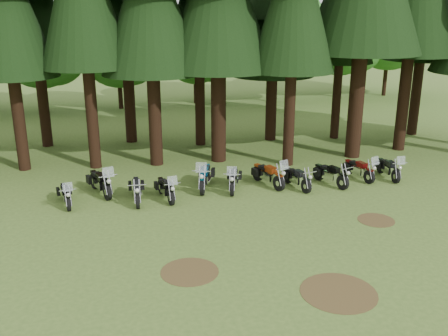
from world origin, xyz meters
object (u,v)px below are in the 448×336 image
Objects in this scene: motorcycle_7 at (297,179)px; motorcycle_10 at (388,169)px; motorcycle_0 at (66,195)px; motorcycle_1 at (100,183)px; motorcycle_3 at (166,189)px; motorcycle_9 at (359,170)px; motorcycle_4 at (205,177)px; motorcycle_6 at (268,175)px; motorcycle_5 at (234,180)px; motorcycle_2 at (137,191)px; motorcycle_8 at (330,175)px.

motorcycle_10 is at bearing -9.00° from motorcycle_7.
motorcycle_7 is (9.95, 0.13, 0.01)m from motorcycle_0.
motorcycle_10 is at bearing -22.89° from motorcycle_1.
motorcycle_9 is (9.16, 0.87, 0.01)m from motorcycle_3.
motorcycle_10 is at bearing -7.94° from motorcycle_3.
motorcycle_7 is 3.34m from motorcycle_9.
motorcycle_6 is at bearing 12.34° from motorcycle_4.
motorcycle_6 is (1.67, 0.23, 0.03)m from motorcycle_5.
motorcycle_4 is at bearing 155.86° from motorcycle_6.
motorcycle_3 reaches higher than motorcycle_2.
motorcycle_3 is 0.95× the size of motorcycle_5.
motorcycle_8 is 0.98× the size of motorcycle_10.
motorcycle_2 is 11.85m from motorcycle_10.
motorcycle_9 is (3.28, 0.60, 0.02)m from motorcycle_7.
motorcycle_7 is 0.96× the size of motorcycle_9.
motorcycle_5 is 1.05× the size of motorcycle_8.
motorcycle_8 is (10.25, -0.78, -0.05)m from motorcycle_1.
motorcycle_7 is at bearing 1.99° from motorcycle_2.
motorcycle_3 is 7.54m from motorcycle_8.
motorcycle_7 is 1.65m from motorcycle_8.
motorcycle_2 reaches higher than motorcycle_7.
motorcycle_3 is at bearing 161.88° from motorcycle_8.
motorcycle_0 is at bearing -176.34° from motorcycle_10.
motorcycle_0 is 5.97m from motorcycle_4.
motorcycle_1 is 4.56m from motorcycle_4.
motorcycle_4 is 5.74m from motorcycle_8.
motorcycle_7 is at bearing 10.23° from motorcycle_5.
motorcycle_6 reaches higher than motorcycle_7.
motorcycle_9 is at bearing 175.86° from motorcycle_10.
motorcycle_0 is 1.69m from motorcycle_1.
motorcycle_3 is 0.92× the size of motorcycle_6.
motorcycle_5 is at bearing 159.20° from motorcycle_7.
motorcycle_3 is (1.21, -0.01, -0.02)m from motorcycle_2.
motorcycle_8 is at bearing -28.89° from motorcycle_6.
motorcycle_2 is 0.97× the size of motorcycle_6.
motorcycle_4 is 1.19× the size of motorcycle_7.
motorcycle_2 is at bearing -145.35° from motorcycle_4.
motorcycle_10 is (3.08, 0.35, -0.00)m from motorcycle_8.
motorcycle_3 is (2.72, -1.16, -0.07)m from motorcycle_1.
motorcycle_10 is at bearing -20.90° from motorcycle_6.
motorcycle_6 is at bearing 7.59° from motorcycle_2.
motorcycle_3 is at bearing -44.07° from motorcycle_1.
motorcycle_3 is at bearing 168.09° from motorcycle_7.
motorcycle_3 is 9.20m from motorcycle_9.
motorcycle_8 is (11.60, 0.23, 0.03)m from motorcycle_0.
motorcycle_2 is at bearing 167.60° from motorcycle_3.
motorcycle_1 is 8.65m from motorcycle_7.
motorcycle_8 is (4.48, -0.20, -0.01)m from motorcycle_5.
motorcycle_3 is 4.78m from motorcycle_6.
motorcycle_1 is 13.34m from motorcycle_10.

